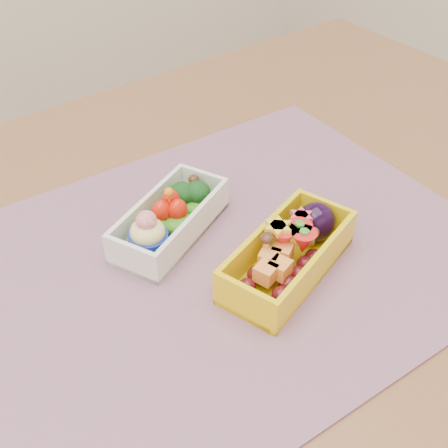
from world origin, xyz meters
TOP-DOWN VIEW (x-y plane):
  - table at (0.00, 0.00)m, footprint 1.20×0.80m
  - placemat at (-0.01, -0.02)m, footprint 0.58×0.45m
  - bento_white at (-0.03, 0.04)m, footprint 0.16×0.12m
  - bento_yellow at (0.04, -0.08)m, footprint 0.18×0.12m

SIDE VIEW (x-z plane):
  - table at x=0.00m, z-range 0.28..1.03m
  - placemat at x=-0.01m, z-range 0.75..0.75m
  - bento_white at x=-0.03m, z-range 0.74..0.80m
  - bento_yellow at x=0.04m, z-range 0.75..0.80m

